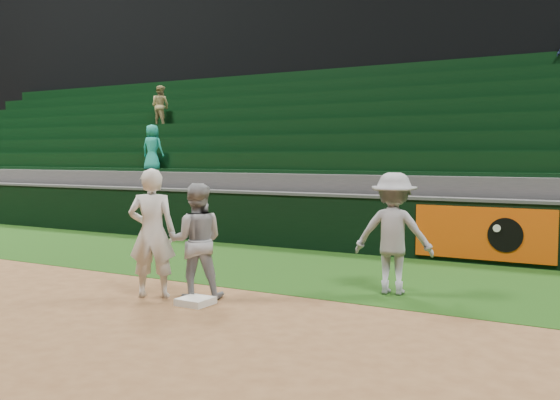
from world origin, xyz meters
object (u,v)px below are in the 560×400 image
Objects in this scene: first_baseman at (152,233)px; base_coach at (394,233)px; baserunner at (196,241)px; first_base at (196,301)px.

base_coach is (2.98, 1.94, -0.03)m from first_baseman.
baserunner is at bearing 24.97° from base_coach.
first_baseman is at bearing 175.47° from first_base.
first_base is at bearing 93.35° from baserunner.
first_base is 0.26× the size of baserunner.
first_baseman reaches higher than base_coach.
first_baseman reaches higher than first_base.
first_base is 0.24× the size of base_coach.
base_coach is (2.15, 2.00, 0.86)m from first_base.
first_base is 0.89m from baserunner.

